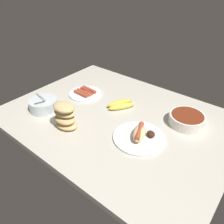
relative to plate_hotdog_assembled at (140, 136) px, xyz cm
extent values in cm
cube|color=beige|center=(-19.31, 7.39, -3.19)|extent=(120.00, 90.00, 3.00)
cylinder|color=white|center=(-0.17, -0.15, -1.19)|extent=(24.84, 24.84, 1.00)
ellipsoid|color=#E5C689|center=(-0.17, -0.15, 1.51)|extent=(10.46, 14.09, 4.40)
cylinder|color=#AD472D|center=(-0.17, -0.15, 2.72)|extent=(6.89, 12.11, 2.40)
ellipsoid|color=#381E14|center=(4.01, 3.55, 0.71)|extent=(5.62, 5.33, 2.80)
ellipsoid|color=gold|center=(-24.76, 16.95, 0.27)|extent=(10.43, 15.53, 3.92)
ellipsoid|color=#E5D14C|center=(-21.86, 15.19, -0.01)|extent=(11.35, 15.04, 3.35)
cylinder|color=silver|center=(-56.00, -13.08, 1.50)|extent=(15.55, 15.55, 6.38)
cylinder|color=beige|center=(-56.00, -13.08, 2.78)|extent=(13.69, 13.69, 2.87)
cube|color=#B7B7BC|center=(-52.50, -15.02, 7.58)|extent=(5.75, 9.79, 12.94)
cylinder|color=white|center=(-49.93, 14.09, -1.19)|extent=(20.67, 20.67, 1.00)
cylinder|color=#AD472D|center=(-50.15, 10.56, 0.38)|extent=(10.75, 2.21, 2.14)
cylinder|color=#AD472D|center=(-50.01, 12.91, 0.38)|extent=(10.76, 2.30, 2.14)
cylinder|color=#9E3828|center=(-49.86, 15.26, 0.38)|extent=(10.92, 3.55, 2.14)
cylinder|color=#AD472D|center=(-49.71, 17.61, 0.38)|extent=(10.82, 2.67, 2.14)
ellipsoid|color=#DBB77A|center=(-33.24, -15.96, 0.11)|extent=(13.10, 10.78, 3.60)
ellipsoid|color=#DBB77A|center=(-33.79, -16.30, 3.71)|extent=(11.90, 9.04, 3.60)
ellipsoid|color=#E5C689|center=(-33.92, -15.55, 7.31)|extent=(12.87, 10.43, 3.60)
ellipsoid|color=#DBB77A|center=(-33.15, -16.45, 10.91)|extent=(12.28, 9.56, 3.60)
cylinder|color=white|center=(12.57, 24.91, 1.02)|extent=(18.10, 18.10, 5.41)
cylinder|color=maroon|center=(12.57, 24.91, 3.33)|extent=(16.29, 16.29, 1.00)
camera|label=1|loc=(40.62, -71.07, 68.51)|focal=35.62mm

